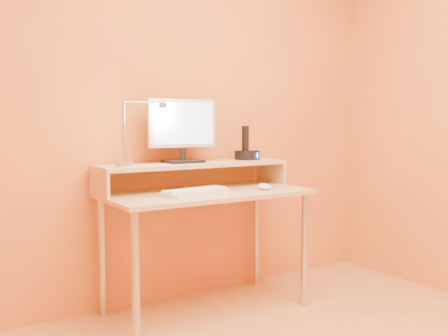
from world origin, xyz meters
TOP-DOWN VIEW (x-y plane):
  - wall_back at (0.00, 1.50)m, footprint 3.00×0.04m
  - desk_leg_fl at (-0.55, 0.93)m, footprint 0.04×0.04m
  - desk_leg_fr at (0.55, 0.93)m, footprint 0.04×0.04m
  - desk_leg_bl at (-0.55, 1.43)m, footprint 0.04×0.04m
  - desk_leg_br at (0.55, 1.43)m, footprint 0.04×0.04m
  - desk_lower at (0.00, 1.18)m, footprint 1.20×0.60m
  - shelf_riser_left at (-0.59, 1.33)m, footprint 0.02×0.30m
  - shelf_riser_right at (0.59, 1.33)m, footprint 0.02×0.30m
  - desk_shelf at (0.00, 1.33)m, footprint 1.20×0.30m
  - monitor_foot at (-0.07, 1.33)m, footprint 0.22×0.16m
  - monitor_neck at (-0.07, 1.33)m, footprint 0.04×0.04m
  - monitor_panel at (-0.07, 1.34)m, footprint 0.42×0.07m
  - monitor_back at (-0.07, 1.36)m, footprint 0.38×0.05m
  - monitor_screen at (-0.07, 1.32)m, footprint 0.38×0.04m
  - lamp_base at (-0.45, 1.30)m, footprint 0.10×0.10m
  - lamp_post at (-0.45, 1.30)m, footprint 0.01×0.01m
  - lamp_arm at (-0.33, 1.30)m, footprint 0.24×0.01m
  - lamp_head at (-0.21, 1.30)m, footprint 0.04×0.04m
  - lamp_bulb at (-0.21, 1.30)m, footprint 0.03×0.03m
  - phone_dock at (0.40, 1.33)m, footprint 0.15×0.12m
  - phone_handset at (0.38, 1.33)m, footprint 0.04×0.03m
  - phone_led at (0.44, 1.28)m, footprint 0.01×0.00m
  - keyboard at (-0.12, 1.10)m, footprint 0.42×0.19m
  - mouse at (0.33, 1.05)m, footprint 0.07×0.11m
  - remote_control at (-0.25, 1.07)m, footprint 0.08×0.20m

SIDE VIEW (x-z plane):
  - desk_leg_fl at x=-0.55m, z-range 0.00..0.69m
  - desk_leg_fr at x=0.55m, z-range 0.00..0.69m
  - desk_leg_bl at x=-0.55m, z-range 0.00..0.69m
  - desk_leg_br at x=0.55m, z-range 0.00..0.69m
  - desk_lower at x=0.00m, z-range 0.70..0.72m
  - remote_control at x=-0.25m, z-range 0.72..0.74m
  - keyboard at x=-0.12m, z-range 0.72..0.74m
  - mouse at x=0.33m, z-range 0.72..0.76m
  - shelf_riser_left at x=-0.59m, z-range 0.72..0.85m
  - shelf_riser_right at x=0.59m, z-range 0.72..0.85m
  - desk_shelf at x=0.00m, z-range 0.86..0.88m
  - monitor_foot at x=-0.07m, z-range 0.88..0.90m
  - lamp_base at x=-0.45m, z-range 0.88..0.90m
  - phone_dock at x=0.40m, z-range 0.88..0.94m
  - phone_led at x=0.44m, z-range 0.89..0.93m
  - monitor_neck at x=-0.07m, z-range 0.90..0.97m
  - phone_handset at x=0.38m, z-range 0.94..1.10m
  - lamp_post at x=-0.45m, z-range 0.91..1.24m
  - monitor_panel at x=-0.07m, z-range 0.97..1.26m
  - monitor_back at x=-0.07m, z-range 1.00..1.24m
  - monitor_screen at x=-0.07m, z-range 0.99..1.24m
  - lamp_bulb at x=-0.21m, z-range 1.20..1.21m
  - lamp_head at x=-0.21m, z-range 1.21..1.24m
  - lamp_arm at x=-0.33m, z-range 1.23..1.24m
  - wall_back at x=0.00m, z-range 0.00..2.50m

